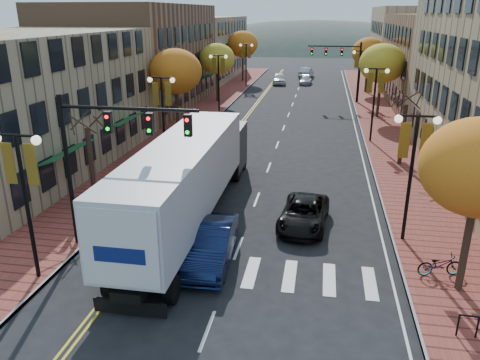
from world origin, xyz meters
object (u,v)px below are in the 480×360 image
at_px(semi_truck, 191,172).
at_px(black_suv, 304,214).
at_px(bicycle, 440,265).
at_px(navy_sedan, 210,244).

relative_size(semi_truck, black_suv, 3.71).
relative_size(semi_truck, bicycle, 9.93).
xyz_separation_m(semi_truck, bicycle, (11.34, -3.81, -2.00)).
bearing_deg(navy_sedan, black_suv, 46.28).
bearing_deg(semi_truck, bicycle, -18.77).
height_order(navy_sedan, bicycle, navy_sedan).
height_order(semi_truck, navy_sedan, semi_truck).
relative_size(semi_truck, navy_sedan, 3.47).
xyz_separation_m(navy_sedan, black_suv, (3.78, 4.36, -0.18)).
height_order(semi_truck, black_suv, semi_truck).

